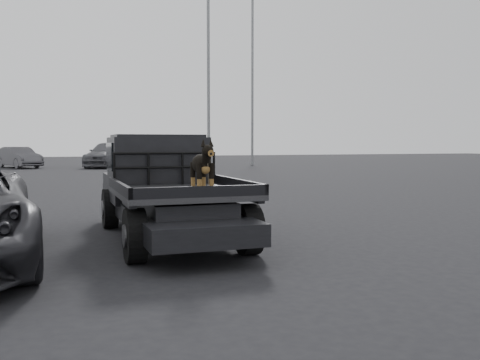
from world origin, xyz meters
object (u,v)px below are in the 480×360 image
object	(u,v)px
dog	(202,168)
floodlight_mid	(208,45)
distant_car_a	(19,157)
distant_car_b	(109,155)
floodlight_far	(252,55)
flatbed_ute	(168,212)

from	to	relation	value
dog	floodlight_mid	distance (m)	25.70
floodlight_mid	distant_car_a	bearing A→B (deg)	148.86
distant_car_b	floodlight_far	xyz separation A→B (m)	(10.47, 0.21, 7.25)
distant_car_a	floodlight_far	distance (m)	17.78
dog	distant_car_b	xyz separation A→B (m)	(1.74, 29.71, -0.46)
flatbed_ute	floodlight_mid	distance (m)	24.41
distant_car_b	floodlight_mid	bearing A→B (deg)	-26.19
flatbed_ute	floodlight_far	bearing A→B (deg)	66.40
dog	floodlight_mid	world-z (taller)	floodlight_mid
distant_car_a	flatbed_ute	bearing A→B (deg)	-109.14
distant_car_a	floodlight_far	bearing A→B (deg)	-28.98
distant_car_b	floodlight_mid	size ratio (longest dim) A/B	0.41
flatbed_ute	distant_car_a	world-z (taller)	distant_car_a
flatbed_ute	floodlight_mid	size ratio (longest dim) A/B	0.39
flatbed_ute	dog	size ratio (longest dim) A/B	7.30
distant_car_b	floodlight_mid	distance (m)	10.35
distant_car_a	floodlight_mid	bearing A→B (deg)	-57.82
distant_car_b	floodlight_far	bearing A→B (deg)	22.38
distant_car_a	dog	bearing A→B (deg)	-109.30
distant_car_b	floodlight_mid	xyz separation A→B (m)	(5.33, -5.81, 6.70)
floodlight_mid	floodlight_far	xyz separation A→B (m)	(5.13, 6.01, 0.56)
dog	flatbed_ute	bearing A→B (deg)	94.61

